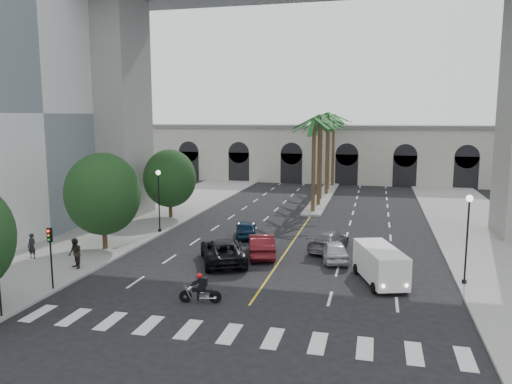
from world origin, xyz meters
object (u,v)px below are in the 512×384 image
object	(u,v)px
traffic_signal_far	(51,248)
lamp_post_right	(467,232)
lamp_post_left_far	(159,196)
car_a	(334,250)
pedestrian_b	(75,254)
car_e	(246,229)
car_d	(328,240)
car_b	(261,245)
car_c	(223,251)
motorcycle_rider	(201,289)
pedestrian_a	(32,246)
cargo_van	(380,264)

from	to	relation	value
traffic_signal_far	lamp_post_right	bearing A→B (deg)	15.98
lamp_post_left_far	lamp_post_right	xyz separation A→B (m)	(22.80, -8.00, 0.00)
car_a	lamp_post_right	bearing A→B (deg)	144.42
traffic_signal_far	car_a	distance (m)	17.92
traffic_signal_far	pedestrian_b	world-z (taller)	traffic_signal_far
car_a	car_e	world-z (taller)	car_a
car_d	traffic_signal_far	bearing A→B (deg)	52.94
traffic_signal_far	car_b	size ratio (longest dim) A/B	0.75
lamp_post_left_far	traffic_signal_far	size ratio (longest dim) A/B	1.47
traffic_signal_far	car_c	xyz separation A→B (m)	(7.64, 7.59, -1.70)
lamp_post_left_far	car_c	size ratio (longest dim) A/B	0.91
motorcycle_rider	pedestrian_a	bearing A→B (deg)	151.87
traffic_signal_far	pedestrian_a	bearing A→B (deg)	136.06
car_c	pedestrian_a	size ratio (longest dim) A/B	3.39
lamp_post_right	pedestrian_b	world-z (taller)	lamp_post_right
motorcycle_rider	pedestrian_a	size ratio (longest dim) A/B	1.30
car_a	car_b	distance (m)	5.07
cargo_van	pedestrian_a	world-z (taller)	cargo_van
car_a	car_c	size ratio (longest dim) A/B	0.71
car_d	cargo_van	world-z (taller)	cargo_van
car_a	cargo_van	bearing A→B (deg)	114.37
car_c	cargo_van	world-z (taller)	cargo_van
lamp_post_left_far	car_b	world-z (taller)	lamp_post_left_far
traffic_signal_far	car_d	bearing A→B (deg)	41.32
lamp_post_left_far	pedestrian_a	xyz separation A→B (m)	(-5.06, -9.53, -2.21)
car_e	car_d	bearing A→B (deg)	145.85
lamp_post_right	motorcycle_rider	size ratio (longest dim) A/B	2.38
lamp_post_right	car_d	xyz separation A→B (m)	(-8.46, 6.02, -2.49)
traffic_signal_far	car_a	world-z (taller)	traffic_signal_far
car_a	car_b	xyz separation A→B (m)	(-5.07, -0.08, 0.10)
car_d	pedestrian_a	size ratio (longest dim) A/B	2.91
car_d	car_e	size ratio (longest dim) A/B	1.24
cargo_van	lamp_post_left_far	bearing A→B (deg)	135.66
car_e	cargo_van	size ratio (longest dim) A/B	0.77
car_b	pedestrian_a	bearing A→B (deg)	2.00
lamp_post_left_far	pedestrian_b	distance (m)	11.08
car_b	car_a	bearing A→B (deg)	165.12
car_e	lamp_post_right	bearing A→B (deg)	136.20
car_d	car_c	bearing A→B (deg)	48.39
motorcycle_rider	car_e	xyz separation A→B (m)	(-1.42, 14.60, -0.04)
car_a	pedestrian_b	world-z (taller)	pedestrian_b
lamp_post_left_far	lamp_post_right	bearing A→B (deg)	-19.33
traffic_signal_far	car_e	world-z (taller)	traffic_signal_far
traffic_signal_far	car_a	size ratio (longest dim) A/B	0.88
car_b	cargo_van	bearing A→B (deg)	138.05
car_b	cargo_van	distance (m)	9.05
lamp_post_right	traffic_signal_far	bearing A→B (deg)	-164.02
car_a	car_b	size ratio (longest dim) A/B	0.85
motorcycle_rider	cargo_van	distance (m)	10.68
cargo_van	pedestrian_a	distance (m)	23.09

